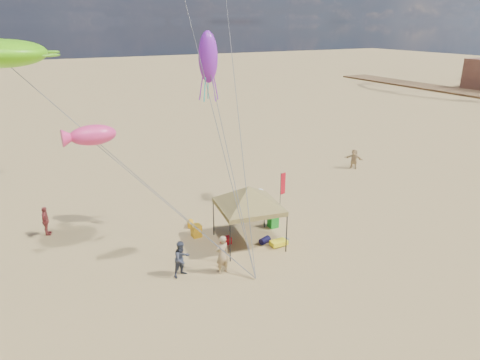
{
  "coord_description": "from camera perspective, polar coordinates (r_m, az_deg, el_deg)",
  "views": [
    {
      "loc": [
        -9.27,
        -14.62,
        11.19
      ],
      "look_at": [
        0.0,
        3.0,
        4.0
      ],
      "focal_mm": 32.84,
      "sensor_mm": 36.0,
      "label": 1
    }
  ],
  "objects": [
    {
      "name": "ground",
      "position": [
        20.61,
        3.99,
        -13.08
      ],
      "size": [
        280.0,
        280.0,
        0.0
      ],
      "primitive_type": "plane",
      "color": "tan",
      "rests_on": "ground"
    },
    {
      "name": "canopy_tent",
      "position": [
        22.51,
        1.17,
        -1.13
      ],
      "size": [
        6.02,
        6.02,
        3.76
      ],
      "color": "black",
      "rests_on": "ground"
    },
    {
      "name": "feather_flag",
      "position": [
        26.68,
        5.52,
        -0.8
      ],
      "size": [
        0.41,
        0.12,
        2.7
      ],
      "color": "black",
      "rests_on": "ground"
    },
    {
      "name": "cooler_red",
      "position": [
        23.64,
        -1.85,
        -7.88
      ],
      "size": [
        0.54,
        0.38,
        0.38
      ],
      "primitive_type": "cube",
      "color": "red",
      "rests_on": "ground"
    },
    {
      "name": "cooler_blue",
      "position": [
        27.39,
        3.81,
        -3.87
      ],
      "size": [
        0.54,
        0.38,
        0.38
      ],
      "primitive_type": "cube",
      "color": "#171298",
      "rests_on": "ground"
    },
    {
      "name": "bag_navy",
      "position": [
        23.73,
        3.24,
        -7.82
      ],
      "size": [
        0.69,
        0.54,
        0.36
      ],
      "primitive_type": "cylinder",
      "rotation": [
        0.0,
        1.57,
        0.35
      ],
      "color": "#0E0B33",
      "rests_on": "ground"
    },
    {
      "name": "bag_orange",
      "position": [
        25.67,
        -6.43,
        -5.68
      ],
      "size": [
        0.54,
        0.69,
        0.36
      ],
      "primitive_type": "cylinder",
      "rotation": [
        0.0,
        1.57,
        1.22
      ],
      "color": "orange",
      "rests_on": "ground"
    },
    {
      "name": "chair_green",
      "position": [
        25.47,
        4.31,
        -5.38
      ],
      "size": [
        0.5,
        0.5,
        0.7
      ],
      "primitive_type": "cube",
      "color": "#1B9723",
      "rests_on": "ground"
    },
    {
      "name": "chair_yellow",
      "position": [
        24.43,
        -5.7,
        -6.58
      ],
      "size": [
        0.5,
        0.5,
        0.7
      ],
      "primitive_type": "cube",
      "color": "gold",
      "rests_on": "ground"
    },
    {
      "name": "crate_grey",
      "position": [
        23.85,
        5.85,
        -7.85
      ],
      "size": [
        0.34,
        0.3,
        0.28
      ],
      "primitive_type": "cube",
      "color": "slate",
      "rests_on": "ground"
    },
    {
      "name": "beach_cart",
      "position": [
        23.49,
        5.05,
        -8.12
      ],
      "size": [
        0.9,
        0.5,
        0.24
      ],
      "primitive_type": "cube",
      "color": "yellow",
      "rests_on": "ground"
    },
    {
      "name": "person_near_a",
      "position": [
        20.77,
        -2.34,
        -9.66
      ],
      "size": [
        0.77,
        0.57,
        1.93
      ],
      "primitive_type": "imported",
      "rotation": [
        0.0,
        0.0,
        3.31
      ],
      "color": "tan",
      "rests_on": "ground"
    },
    {
      "name": "person_near_b",
      "position": [
        20.76,
        -7.58,
        -10.12
      ],
      "size": [
        1.01,
        0.88,
        1.76
      ],
      "primitive_type": "imported",
      "rotation": [
        0.0,
        0.0,
        0.29
      ],
      "color": "#373C4B",
      "rests_on": "ground"
    },
    {
      "name": "person_near_c",
      "position": [
        26.89,
        2.59,
        -2.81
      ],
      "size": [
        1.22,
        0.93,
        1.67
      ],
      "primitive_type": "imported",
      "rotation": [
        0.0,
        0.0,
        3.47
      ],
      "color": "silver",
      "rests_on": "ground"
    },
    {
      "name": "person_far_a",
      "position": [
        26.6,
        -23.93,
        -4.88
      ],
      "size": [
        0.65,
        1.05,
        1.66
      ],
      "primitive_type": "imported",
      "rotation": [
        0.0,
        0.0,
        1.3
      ],
      "color": "#A13F3D",
      "rests_on": "ground"
    },
    {
      "name": "person_far_c",
      "position": [
        36.53,
        14.58,
        2.7
      ],
      "size": [
        1.23,
        1.51,
        1.61
      ],
      "primitive_type": "imported",
      "rotation": [
        0.0,
        0.0,
        5.31
      ],
      "color": "tan",
      "rests_on": "ground"
    },
    {
      "name": "turtle_kite",
      "position": [
        19.39,
        -28.4,
        14.26
      ],
      "size": [
        3.78,
        3.39,
        1.05
      ],
      "primitive_type": "ellipsoid",
      "rotation": [
        0.0,
        0.0,
        -0.33
      ],
      "color": "#61DD0D",
      "rests_on": "ground"
    },
    {
      "name": "fish_kite",
      "position": [
        18.13,
        -18.54,
        5.57
      ],
      "size": [
        1.86,
        1.02,
        0.8
      ],
      "primitive_type": "ellipsoid",
      "rotation": [
        0.0,
        0.0,
        -0.07
      ],
      "color": "#FF367C",
      "rests_on": "ground"
    },
    {
      "name": "squid_kite",
      "position": [
        23.34,
        -4.18,
        15.64
      ],
      "size": [
        1.15,
        1.15,
        2.61
      ],
      "primitive_type": "ellipsoid",
      "rotation": [
        0.0,
        0.0,
        0.16
      ],
      "color": "purple",
      "rests_on": "ground"
    }
  ]
}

